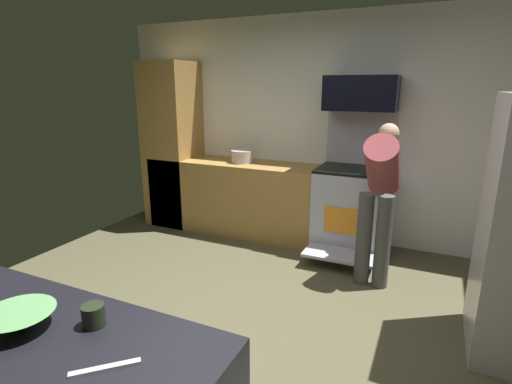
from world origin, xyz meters
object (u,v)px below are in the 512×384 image
microwave (361,93)px  stock_pot (242,156)px  person_cook (380,189)px  mixing_bowl_large (19,320)px  oven_range (352,207)px  mug_coffee (94,316)px

microwave → stock_pot: bearing=-176.6°
person_cook → mixing_bowl_large: person_cook is taller
oven_range → microwave: size_ratio=2.10×
mixing_bowl_large → mug_coffee: bearing=29.1°
oven_range → stock_pot: size_ratio=5.84×
oven_range → person_cook: bearing=-57.9°
microwave → mug_coffee: (-0.37, -3.34, -0.79)m
oven_range → stock_pot: (-1.36, 0.01, 0.46)m
mug_coffee → mixing_bowl_large: bearing=-150.9°
mixing_bowl_large → stock_pot: stock_pot is taller
microwave → stock_pot: (-1.36, -0.08, -0.76)m
oven_range → mixing_bowl_large: bearing=-100.3°
oven_range → mixing_bowl_large: size_ratio=5.66×
microwave → person_cook: bearing=-61.8°
person_cook → mug_coffee: (-0.72, -2.70, 0.06)m
oven_range → stock_pot: oven_range is taller
stock_pot → oven_range: bearing=-0.5°
person_cook → mixing_bowl_large: 3.00m
microwave → person_cook: (0.35, -0.64, -0.85)m
oven_range → stock_pot: bearing=179.5°
microwave → mixing_bowl_large: bearing=-100.1°
person_cook → mug_coffee: bearing=-104.9°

